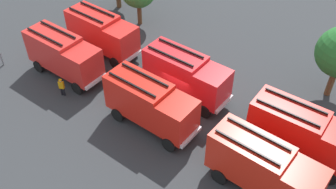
# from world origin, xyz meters

# --- Properties ---
(ground_plane) EXTENTS (56.01, 56.01, 0.00)m
(ground_plane) POSITION_xyz_m (0.00, 0.00, 0.00)
(ground_plane) COLOR #2D3033
(fire_truck_0) EXTENTS (7.29, 3.00, 3.88)m
(fire_truck_0) POSITION_xyz_m (-9.56, -2.25, 2.15)
(fire_truck_0) COLOR red
(fire_truck_0) RESTS_ON ground
(fire_truck_1) EXTENTS (7.27, 2.92, 3.88)m
(fire_truck_1) POSITION_xyz_m (0.13, -2.18, 2.15)
(fire_truck_1) COLOR red
(fire_truck_1) RESTS_ON ground
(fire_truck_2) EXTENTS (7.22, 2.80, 3.88)m
(fire_truck_2) POSITION_xyz_m (9.26, -2.10, 2.15)
(fire_truck_2) COLOR red
(fire_truck_2) RESTS_ON ground
(fire_truck_3) EXTENTS (7.26, 2.90, 3.88)m
(fire_truck_3) POSITION_xyz_m (-9.61, 2.21, 2.15)
(fire_truck_3) COLOR red
(fire_truck_3) RESTS_ON ground
(fire_truck_4) EXTENTS (7.27, 2.94, 3.88)m
(fire_truck_4) POSITION_xyz_m (0.08, 2.13, 2.15)
(fire_truck_4) COLOR red
(fire_truck_4) RESTS_ON ground
(fire_truck_5) EXTENTS (7.33, 3.08, 3.88)m
(fire_truck_5) POSITION_xyz_m (9.76, 2.12, 2.15)
(fire_truck_5) COLOR red
(fire_truck_5) RESTS_ON ground
(firefighter_0) EXTENTS (0.48, 0.41, 1.63)m
(firefighter_0) POSITION_xyz_m (-7.63, -4.27, 0.90)
(firefighter_0) COLOR black
(firefighter_0) RESTS_ON ground
(firefighter_2) EXTENTS (0.47, 0.34, 1.73)m
(firefighter_2) POSITION_xyz_m (-4.30, -1.10, 0.97)
(firefighter_2) COLOR black
(firefighter_2) RESTS_ON ground
(firefighter_3) EXTENTS (0.43, 0.27, 1.67)m
(firefighter_3) POSITION_xyz_m (-7.62, 0.00, 0.93)
(firefighter_3) COLOR black
(firefighter_3) RESTS_ON ground
(firefighter_4) EXTENTS (0.27, 0.43, 1.65)m
(firefighter_4) POSITION_xyz_m (-13.43, 5.48, 0.92)
(firefighter_4) COLOR black
(firefighter_4) RESTS_ON ground
(traffic_cone_0) EXTENTS (0.46, 0.46, 0.66)m
(traffic_cone_0) POSITION_xyz_m (-4.71, -1.24, 0.33)
(traffic_cone_0) COLOR #F2600C
(traffic_cone_0) RESTS_ON ground
(traffic_cone_1) EXTENTS (0.41, 0.41, 0.58)m
(traffic_cone_1) POSITION_xyz_m (6.87, 0.02, 0.29)
(traffic_cone_1) COLOR #F2600C
(traffic_cone_1) RESTS_ON ground
(traffic_cone_2) EXTENTS (0.52, 0.52, 0.74)m
(traffic_cone_2) POSITION_xyz_m (8.73, 4.74, 0.37)
(traffic_cone_2) COLOR #F2600C
(traffic_cone_2) RESTS_ON ground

